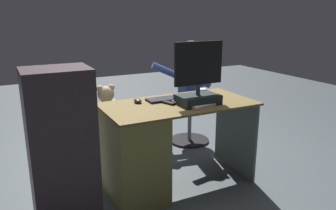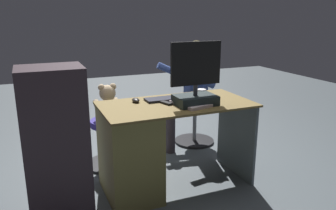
{
  "view_description": "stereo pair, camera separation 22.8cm",
  "coord_description": "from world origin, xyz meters",
  "px_view_note": "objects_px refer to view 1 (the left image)",
  "views": [
    {
      "loc": [
        1.33,
        2.76,
        1.49
      ],
      "look_at": [
        -0.04,
        0.08,
        0.66
      ],
      "focal_mm": 36.03,
      "sensor_mm": 36.0,
      "label": 1
    },
    {
      "loc": [
        1.12,
        2.86,
        1.49
      ],
      "look_at": [
        -0.04,
        0.08,
        0.66
      ],
      "focal_mm": 36.03,
      "sensor_mm": 36.0,
      "label": 2
    }
  ],
  "objects_px": {
    "computer_mouse": "(138,101)",
    "visitor_chair": "(190,120)",
    "office_chair_teddy": "(108,142)",
    "desk": "(142,150)",
    "cup": "(202,93)",
    "monitor": "(198,85)",
    "keyboard": "(170,98)",
    "tv_remote": "(168,103)",
    "person": "(184,85)",
    "teddy_bear": "(106,105)"
  },
  "relations": [
    {
      "from": "cup",
      "to": "office_chair_teddy",
      "type": "bearing_deg",
      "value": -38.49
    },
    {
      "from": "monitor",
      "to": "visitor_chair",
      "type": "distance_m",
      "value": 1.24
    },
    {
      "from": "keyboard",
      "to": "cup",
      "type": "distance_m",
      "value": 0.29
    },
    {
      "from": "desk",
      "to": "person",
      "type": "relative_size",
      "value": 1.07
    },
    {
      "from": "keyboard",
      "to": "cup",
      "type": "relative_size",
      "value": 4.88
    },
    {
      "from": "tv_remote",
      "to": "visitor_chair",
      "type": "relative_size",
      "value": 0.32
    },
    {
      "from": "computer_mouse",
      "to": "person",
      "type": "distance_m",
      "value": 1.06
    },
    {
      "from": "office_chair_teddy",
      "to": "visitor_chair",
      "type": "relative_size",
      "value": 1.01
    },
    {
      "from": "tv_remote",
      "to": "office_chair_teddy",
      "type": "bearing_deg",
      "value": -77.91
    },
    {
      "from": "tv_remote",
      "to": "office_chair_teddy",
      "type": "xyz_separation_m",
      "value": [
        0.35,
        -0.59,
        -0.5
      ]
    },
    {
      "from": "keyboard",
      "to": "computer_mouse",
      "type": "bearing_deg",
      "value": -4.96
    },
    {
      "from": "keyboard",
      "to": "person",
      "type": "distance_m",
      "value": 0.87
    },
    {
      "from": "keyboard",
      "to": "computer_mouse",
      "type": "relative_size",
      "value": 4.38
    },
    {
      "from": "desk",
      "to": "cup",
      "type": "relative_size",
      "value": 14.82
    },
    {
      "from": "desk",
      "to": "monitor",
      "type": "height_order",
      "value": "monitor"
    },
    {
      "from": "desk",
      "to": "tv_remote",
      "type": "bearing_deg",
      "value": -174.15
    },
    {
      "from": "teddy_bear",
      "to": "monitor",
      "type": "bearing_deg",
      "value": 128.06
    },
    {
      "from": "office_chair_teddy",
      "to": "cup",
      "type": "bearing_deg",
      "value": 141.51
    },
    {
      "from": "desk",
      "to": "teddy_bear",
      "type": "distance_m",
      "value": 0.69
    },
    {
      "from": "office_chair_teddy",
      "to": "teddy_bear",
      "type": "xyz_separation_m",
      "value": [
        0.0,
        -0.01,
        0.38
      ]
    },
    {
      "from": "desk",
      "to": "keyboard",
      "type": "relative_size",
      "value": 3.04
    },
    {
      "from": "teddy_bear",
      "to": "visitor_chair",
      "type": "distance_m",
      "value": 1.14
    },
    {
      "from": "computer_mouse",
      "to": "visitor_chair",
      "type": "height_order",
      "value": "computer_mouse"
    },
    {
      "from": "keyboard",
      "to": "tv_remote",
      "type": "bearing_deg",
      "value": 53.94
    },
    {
      "from": "office_chair_teddy",
      "to": "desk",
      "type": "bearing_deg",
      "value": 99.57
    },
    {
      "from": "cup",
      "to": "office_chair_teddy",
      "type": "height_order",
      "value": "cup"
    },
    {
      "from": "desk",
      "to": "office_chair_teddy",
      "type": "bearing_deg",
      "value": -80.43
    },
    {
      "from": "cup",
      "to": "desk",
      "type": "bearing_deg",
      "value": 5.21
    },
    {
      "from": "cup",
      "to": "teddy_bear",
      "type": "distance_m",
      "value": 0.93
    },
    {
      "from": "keyboard",
      "to": "visitor_chair",
      "type": "relative_size",
      "value": 0.88
    },
    {
      "from": "computer_mouse",
      "to": "tv_remote",
      "type": "xyz_separation_m",
      "value": [
        -0.21,
        0.14,
        -0.01
      ]
    },
    {
      "from": "computer_mouse",
      "to": "person",
      "type": "relative_size",
      "value": 0.08
    },
    {
      "from": "person",
      "to": "office_chair_teddy",
      "type": "bearing_deg",
      "value": 11.8
    },
    {
      "from": "monitor",
      "to": "keyboard",
      "type": "distance_m",
      "value": 0.31
    },
    {
      "from": "computer_mouse",
      "to": "office_chair_teddy",
      "type": "bearing_deg",
      "value": -72.95
    },
    {
      "from": "desk",
      "to": "visitor_chair",
      "type": "distance_m",
      "value": 1.28
    },
    {
      "from": "visitor_chair",
      "to": "person",
      "type": "relative_size",
      "value": 0.4
    },
    {
      "from": "cup",
      "to": "tv_remote",
      "type": "distance_m",
      "value": 0.36
    },
    {
      "from": "keyboard",
      "to": "office_chair_teddy",
      "type": "distance_m",
      "value": 0.82
    },
    {
      "from": "visitor_chair",
      "to": "monitor",
      "type": "bearing_deg",
      "value": 62.53
    },
    {
      "from": "desk",
      "to": "cup",
      "type": "bearing_deg",
      "value": -174.79
    },
    {
      "from": "visitor_chair",
      "to": "computer_mouse",
      "type": "bearing_deg",
      "value": 36.34
    },
    {
      "from": "person",
      "to": "desk",
      "type": "bearing_deg",
      "value": 43.63
    },
    {
      "from": "cup",
      "to": "keyboard",
      "type": "bearing_deg",
      "value": -16.88
    },
    {
      "from": "keyboard",
      "to": "desk",
      "type": "bearing_deg",
      "value": 22.79
    },
    {
      "from": "desk",
      "to": "teddy_bear",
      "type": "relative_size",
      "value": 3.54
    },
    {
      "from": "desk",
      "to": "computer_mouse",
      "type": "xyz_separation_m",
      "value": [
        -0.04,
        -0.16,
        0.38
      ]
    },
    {
      "from": "teddy_bear",
      "to": "cup",
      "type": "bearing_deg",
      "value": 140.89
    },
    {
      "from": "cup",
      "to": "tv_remote",
      "type": "bearing_deg",
      "value": 4.76
    },
    {
      "from": "keyboard",
      "to": "monitor",
      "type": "bearing_deg",
      "value": 120.08
    }
  ]
}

